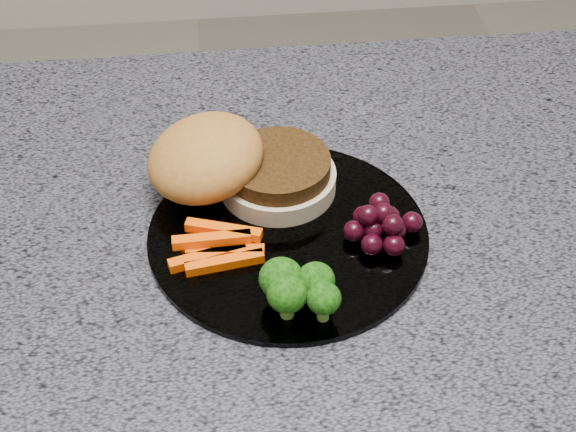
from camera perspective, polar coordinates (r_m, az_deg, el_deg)
The scene contains 6 objects.
countertop at distance 0.78m, azimuth -7.46°, elevation -1.32°, with size 1.20×0.60×0.04m, color #54535F.
plate at distance 0.74m, azimuth 0.00°, elevation -1.29°, with size 0.26×0.26×0.01m, color white.
burger at distance 0.77m, azimuth -4.05°, elevation 3.48°, with size 0.20×0.14×0.06m.
carrot_sticks at distance 0.72m, azimuth -4.95°, elevation -2.20°, with size 0.09×0.06×0.02m.
broccoli at distance 0.66m, azimuth 0.68°, elevation -5.05°, with size 0.07×0.06×0.04m.
grape_bunch at distance 0.73m, azimuth 6.66°, elevation -0.61°, with size 0.07×0.06×0.03m.
Camera 1 is at (0.04, -0.56, 1.42)m, focal length 50.00 mm.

